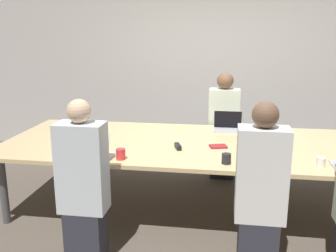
{
  "coord_description": "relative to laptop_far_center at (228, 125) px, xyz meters",
  "views": [
    {
      "loc": [
        0.19,
        -3.91,
        1.92
      ],
      "look_at": [
        -0.42,
        0.1,
        0.92
      ],
      "focal_mm": 40.0,
      "sensor_mm": 36.0,
      "label": 1
    }
  ],
  "objects": [
    {
      "name": "person_near_left",
      "position": [
        -1.21,
        -1.69,
        -0.15
      ],
      "size": [
        0.4,
        0.24,
        1.41
      ],
      "rotation": [
        0.0,
        0.0,
        3.14
      ],
      "color": "#2D2D38",
      "rests_on": "ground_plane"
    },
    {
      "name": "notebook",
      "position": [
        -0.1,
        -0.72,
        -0.06
      ],
      "size": [
        0.2,
        0.17,
        0.02
      ],
      "rotation": [
        0.0,
        0.0,
        0.27
      ],
      "color": "maroon",
      "rests_on": "conference_table"
    },
    {
      "name": "conference_table",
      "position": [
        -0.24,
        -0.59,
        -0.11
      ],
      "size": [
        4.39,
        1.65,
        0.77
      ],
      "color": "#D6B77F",
      "rests_on": "ground_plane"
    },
    {
      "name": "curtain_wall",
      "position": [
        -0.24,
        1.62,
        0.56
      ],
      "size": [
        12.0,
        0.06,
        2.8
      ],
      "color": "#BCB7B2",
      "rests_on": "ground_plane"
    },
    {
      "name": "cup_near_right",
      "position": [
        0.82,
        -1.17,
        -0.03
      ],
      "size": [
        0.08,
        0.08,
        0.08
      ],
      "color": "white",
      "rests_on": "conference_table"
    },
    {
      "name": "cup_near_midright",
      "position": [
        -0.01,
        -1.22,
        -0.02
      ],
      "size": [
        0.09,
        0.09,
        0.1
      ],
      "color": "#232328",
      "rests_on": "conference_table"
    },
    {
      "name": "ground_plane",
      "position": [
        -0.24,
        -0.59,
        -0.84
      ],
      "size": [
        24.0,
        24.0,
        0.0
      ],
      "primitive_type": "plane",
      "color": "brown"
    },
    {
      "name": "stapler",
      "position": [
        -0.51,
        -0.84,
        -0.04
      ],
      "size": [
        0.09,
        0.16,
        0.05
      ],
      "rotation": [
        0.0,
        0.0,
        0.35
      ],
      "color": "black",
      "rests_on": "conference_table"
    },
    {
      "name": "person_near_midright",
      "position": [
        0.26,
        -1.63,
        -0.15
      ],
      "size": [
        0.4,
        0.24,
        1.42
      ],
      "rotation": [
        0.0,
        0.0,
        3.14
      ],
      "color": "#2D2D38",
      "rests_on": "ground_plane"
    },
    {
      "name": "laptop_far_center",
      "position": [
        0.0,
        0.0,
        0.0
      ],
      "size": [
        0.34,
        0.23,
        0.24
      ],
      "color": "#B7B7BC",
      "rests_on": "conference_table"
    },
    {
      "name": "laptop_near_midright",
      "position": [
        0.28,
        -1.28,
        0.0
      ],
      "size": [
        0.36,
        0.25,
        0.25
      ],
      "rotation": [
        0.0,
        0.0,
        3.14
      ],
      "color": "gray",
      "rests_on": "conference_table"
    },
    {
      "name": "cup_near_left",
      "position": [
        -1.0,
        -1.25,
        -0.02
      ],
      "size": [
        0.09,
        0.09,
        0.1
      ],
      "color": "red",
      "rests_on": "conference_table"
    },
    {
      "name": "person_far_center",
      "position": [
        -0.05,
        0.42,
        -0.14
      ],
      "size": [
        0.4,
        0.24,
        1.43
      ],
      "color": "#2D2D38",
      "rests_on": "ground_plane"
    },
    {
      "name": "laptop_near_left",
      "position": [
        -1.25,
        -1.26,
        0.0
      ],
      "size": [
        0.31,
        0.26,
        0.25
      ],
      "rotation": [
        0.0,
        0.0,
        3.14
      ],
      "color": "silver",
      "rests_on": "conference_table"
    }
  ]
}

